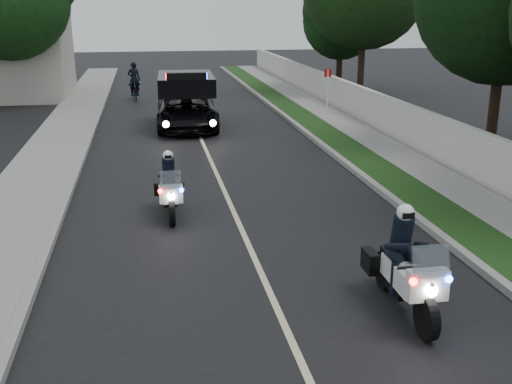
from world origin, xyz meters
TOP-DOWN VIEW (x-y plane):
  - ground at (0.00, 0.00)m, footprint 120.00×120.00m
  - curb_right at (4.10, 10.00)m, footprint 0.20×60.00m
  - grass_verge at (4.80, 10.00)m, footprint 1.20×60.00m
  - sidewalk_right at (6.10, 10.00)m, footprint 1.40×60.00m
  - property_wall at (7.10, 10.00)m, footprint 0.22×60.00m
  - curb_left at (-4.10, 10.00)m, footprint 0.20×60.00m
  - sidewalk_left at (-5.20, 10.00)m, footprint 2.00×60.00m
  - lane_marking at (0.00, 10.00)m, footprint 0.12×50.00m
  - police_moto_left at (-1.52, 4.87)m, footprint 0.65×1.83m
  - police_moto_right at (2.02, -0.65)m, footprint 0.78×2.13m
  - police_suv at (-0.35, 15.64)m, footprint 2.59×5.24m
  - bicycle at (-2.53, 24.04)m, footprint 0.81×1.90m
  - cyclist at (-2.53, 24.04)m, footprint 0.66×0.46m
  - sign_post at (6.00, 17.11)m, footprint 0.35×0.35m
  - tree_right_c at (9.89, 10.10)m, footprint 7.63×7.63m
  - tree_right_d at (9.92, 23.75)m, footprint 7.53×7.53m
  - tree_right_e at (9.72, 27.05)m, footprint 5.92×5.92m
  - tree_left_near at (-8.30, 23.20)m, footprint 7.77×7.77m

SIDE VIEW (x-z plane):
  - ground at x=0.00m, z-range 0.00..0.00m
  - police_moto_left at x=-1.52m, z-range -0.78..0.78m
  - police_moto_right at x=2.02m, z-range -0.90..0.90m
  - police_suv at x=-0.35m, z-range -1.25..1.25m
  - bicycle at x=-2.53m, z-range -0.48..0.48m
  - cyclist at x=-2.53m, z-range -0.89..0.89m
  - sign_post at x=6.00m, z-range -1.09..1.09m
  - tree_right_c at x=9.89m, z-range -5.06..5.06m
  - tree_right_d at x=9.92m, z-range -5.67..5.67m
  - tree_right_e at x=9.72m, z-range -3.80..3.80m
  - tree_left_near at x=-8.30m, z-range -5.05..5.05m
  - lane_marking at x=0.00m, z-range 0.00..0.01m
  - curb_right at x=4.10m, z-range 0.00..0.15m
  - curb_left at x=-4.10m, z-range 0.00..0.15m
  - grass_verge at x=4.80m, z-range 0.00..0.16m
  - sidewalk_right at x=6.10m, z-range 0.00..0.16m
  - sidewalk_left at x=-5.20m, z-range 0.00..0.16m
  - property_wall at x=7.10m, z-range 0.00..1.50m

